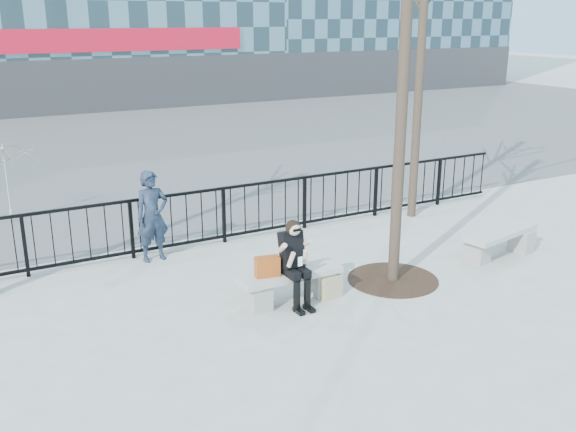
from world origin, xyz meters
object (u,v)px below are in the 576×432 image
bench_main (290,283)px  standing_man (152,216)px  bench_second (500,240)px  seated_woman (296,264)px

bench_main → standing_man: (-1.28, 2.73, 0.52)m
bench_second → standing_man: bearing=141.8°
bench_main → bench_second: size_ratio=0.98×
bench_second → seated_woman: (-4.29, -0.01, 0.36)m
seated_woman → bench_second: bearing=0.1°
bench_main → seated_woman: (0.00, -0.16, 0.37)m
seated_woman → standing_man: size_ratio=0.82×
bench_main → standing_man: size_ratio=1.00×
bench_main → seated_woman: size_ratio=1.23×
standing_man → bench_second: bearing=-32.2°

